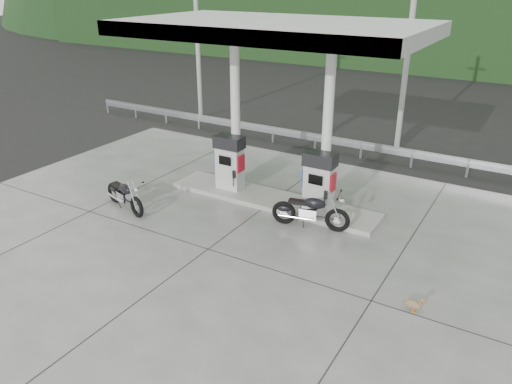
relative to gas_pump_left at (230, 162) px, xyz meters
The scene contains 17 objects.
ground 3.16m from the gas_pump_left, 57.38° to the right, with size 160.00×160.00×0.00m, color black.
forecourt_apron 3.15m from the gas_pump_left, 57.38° to the right, with size 18.00×14.00×0.02m, color slate.
pump_island 1.87m from the gas_pump_left, ahead, with size 7.00×1.40×0.15m, color gray.
gas_pump_left is the anchor object (origin of this frame).
gas_pump_right 3.20m from the gas_pump_left, ahead, with size 0.95×0.55×1.80m, color silver, non-canonical shape.
canopy_column_left 1.65m from the gas_pump_left, 90.00° to the left, with size 0.30×0.30×5.00m, color white.
canopy_column_right 3.60m from the gas_pump_left, ahead, with size 0.30×0.30×5.00m, color white.
canopy_roof 4.59m from the gas_pump_left, ahead, with size 8.50×5.00×0.40m, color beige.
guardrail 5.74m from the gas_pump_left, 73.78° to the left, with size 26.00×0.16×1.42m, color #999CA0, non-canonical shape.
road 9.20m from the gas_pump_left, 79.92° to the left, with size 60.00×7.00×0.01m, color black.
utility_pole_a 9.93m from the gas_pump_left, 132.44° to the left, with size 0.22×0.22×8.00m, color gray.
utility_pole_b 8.40m from the gas_pump_left, 62.78° to the left, with size 0.22×0.22×8.00m, color gray.
tree_band 27.61m from the gas_pump_left, 86.67° to the left, with size 80.00×6.00×6.00m, color black.
forested_hills 57.53m from the gas_pump_left, 88.41° to the left, with size 100.00×40.00×140.00m, color black, non-canonical shape.
motorcycle_left 3.52m from the gas_pump_left, 126.52° to the right, with size 1.96×0.62×0.93m, color black, non-canonical shape.
motorcycle_right 3.57m from the gas_pump_left, 15.81° to the right, with size 2.13×0.67×1.01m, color black, non-canonical shape.
duck 7.82m from the gas_pump_left, 25.97° to the right, with size 0.47×0.13×0.34m, color brown, non-canonical shape.
Camera 1 is at (7.01, -10.29, 6.75)m, focal length 35.00 mm.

